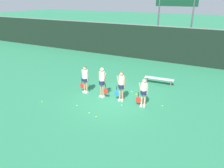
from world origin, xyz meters
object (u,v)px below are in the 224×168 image
at_px(player_2, 121,84).
at_px(tennis_ball_4, 162,106).
at_px(tennis_ball_2, 42,102).
at_px(tennis_ball_5, 136,94).
at_px(scoreboard, 176,4).
at_px(player_1, 102,80).
at_px(tennis_ball_1, 132,92).
at_px(player_0, 85,77).
at_px(tennis_ball_6, 122,105).
at_px(bench_courtside, 159,79).
at_px(tennis_ball_0, 96,117).
at_px(player_3, 144,90).
at_px(tennis_ball_3, 77,105).
at_px(tennis_ball_7, 89,113).

xyz_separation_m(player_2, tennis_ball_4, (2.33, 0.39, -0.99)).
xyz_separation_m(tennis_ball_2, tennis_ball_5, (4.36, 3.43, 0.00)).
xyz_separation_m(scoreboard, player_1, (-1.63, -10.18, -3.90)).
height_order(player_1, tennis_ball_5, player_1).
xyz_separation_m(player_1, tennis_ball_1, (1.31, 1.42, -1.04)).
relative_size(player_0, tennis_ball_6, 26.15).
bearing_deg(bench_courtside, tennis_ball_5, -111.63).
relative_size(player_1, tennis_ball_0, 26.35).
bearing_deg(bench_courtside, player_3, -92.47).
relative_size(tennis_ball_4, tennis_ball_6, 1.04).
bearing_deg(player_1, player_2, 12.59).
relative_size(player_1, player_2, 1.05).
relative_size(tennis_ball_3, tennis_ball_5, 0.97).
height_order(player_0, player_2, player_2).
relative_size(bench_courtside, player_1, 1.11).
distance_m(scoreboard, tennis_ball_5, 10.25).
relative_size(bench_courtside, tennis_ball_4, 29.55).
height_order(tennis_ball_0, tennis_ball_2, tennis_ball_0).
bearing_deg(tennis_ball_0, player_0, 133.16).
distance_m(tennis_ball_3, tennis_ball_7, 1.12).
bearing_deg(scoreboard, tennis_ball_6, -90.57).
relative_size(player_0, tennis_ball_1, 26.51).
relative_size(tennis_ball_2, tennis_ball_3, 0.94).
height_order(bench_courtside, tennis_ball_4, bench_courtside).
distance_m(tennis_ball_5, tennis_ball_7, 3.51).
distance_m(player_3, tennis_ball_1, 2.09).
relative_size(scoreboard, tennis_ball_7, 89.00).
relative_size(player_1, tennis_ball_1, 28.14).
distance_m(bench_courtside, player_3, 3.60).
bearing_deg(scoreboard, player_3, -84.84).
distance_m(tennis_ball_2, tennis_ball_6, 4.52).
distance_m(bench_courtside, tennis_ball_2, 7.69).
bearing_deg(tennis_ball_7, scoreboard, 84.30).
bearing_deg(tennis_ball_0, player_2, 83.05).
height_order(tennis_ball_1, tennis_ball_3, tennis_ball_3).
bearing_deg(tennis_ball_2, player_0, 58.21).
relative_size(player_1, tennis_ball_5, 25.32).
bearing_deg(tennis_ball_7, tennis_ball_1, 75.45).
xyz_separation_m(player_0, player_2, (2.43, 0.00, 0.00)).
xyz_separation_m(tennis_ball_4, tennis_ball_7, (-3.11, -2.52, 0.00)).
height_order(player_0, tennis_ball_7, player_0).
relative_size(player_0, tennis_ball_5, 23.85).
height_order(player_3, tennis_ball_0, player_3).
distance_m(tennis_ball_0, tennis_ball_6, 1.82).
bearing_deg(tennis_ball_4, tennis_ball_6, -154.04).
bearing_deg(player_0, tennis_ball_1, 37.10).
height_order(tennis_ball_3, tennis_ball_5, tennis_ball_5).
bearing_deg(tennis_ball_4, tennis_ball_1, 156.52).
relative_size(player_3, tennis_ball_1, 24.85).
relative_size(scoreboard, tennis_ball_2, 98.15).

